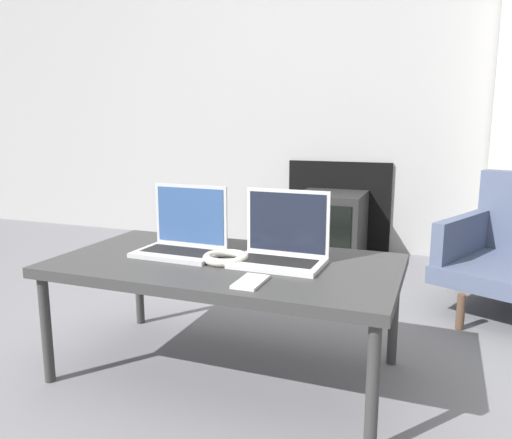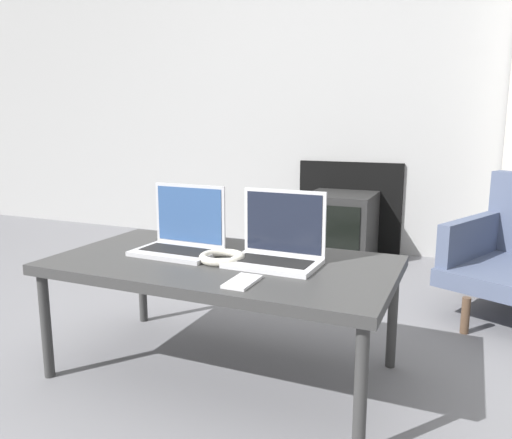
# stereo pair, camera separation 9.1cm
# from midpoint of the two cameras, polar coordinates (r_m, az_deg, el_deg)

# --- Properties ---
(ground_plane) EXTENTS (14.00, 14.00, 0.00)m
(ground_plane) POSITION_cam_midpoint_polar(r_m,az_deg,el_deg) (1.74, -5.48, -19.80)
(ground_plane) COLOR slate
(wall_back) EXTENTS (7.00, 0.08, 2.60)m
(wall_back) POSITION_cam_midpoint_polar(r_m,az_deg,el_deg) (3.61, 12.04, 17.00)
(wall_back) COLOR #999999
(wall_back) RESTS_ON ground_plane
(table) EXTENTS (1.19, 0.64, 0.42)m
(table) POSITION_cam_midpoint_polar(r_m,az_deg,el_deg) (1.76, -2.42, -5.68)
(table) COLOR #333333
(table) RESTS_ON ground_plane
(laptop_left) EXTENTS (0.31, 0.21, 0.25)m
(laptop_left) POSITION_cam_midpoint_polar(r_m,az_deg,el_deg) (1.86, -7.07, -1.90)
(laptop_left) COLOR #B2B2B7
(laptop_left) RESTS_ON table
(laptop_right) EXTENTS (0.30, 0.21, 0.25)m
(laptop_right) POSITION_cam_midpoint_polar(r_m,az_deg,el_deg) (1.70, 4.03, -3.03)
(laptop_right) COLOR silver
(laptop_right) RESTS_ON table
(headphones) EXTENTS (0.16, 0.16, 0.03)m
(headphones) POSITION_cam_midpoint_polar(r_m,az_deg,el_deg) (1.73, -2.40, -4.36)
(headphones) COLOR beige
(headphones) RESTS_ON table
(phone) EXTENTS (0.08, 0.14, 0.01)m
(phone) POSITION_cam_midpoint_polar(r_m,az_deg,el_deg) (1.50, 0.18, -7.12)
(phone) COLOR silver
(phone) RESTS_ON table
(tv) EXTENTS (0.43, 0.46, 0.44)m
(tv) POSITION_cam_midpoint_polar(r_m,az_deg,el_deg) (3.38, 10.36, -0.72)
(tv) COLOR black
(tv) RESTS_ON ground_plane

